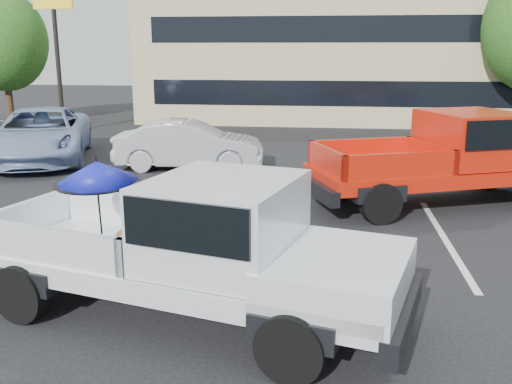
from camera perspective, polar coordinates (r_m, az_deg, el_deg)
ground at (r=8.98m, az=1.56°, el=-8.00°), size 90.00×90.00×0.00m
stripe_left at (r=11.47m, az=-12.56°, el=-3.37°), size 0.12×5.00×0.01m
stripe_right at (r=11.05m, az=18.34°, el=-4.43°), size 0.12×5.00×0.01m
motel_building at (r=29.30m, az=9.73°, el=13.58°), size 20.40×8.40×6.30m
motel_sign at (r=24.79m, az=-19.53°, el=16.28°), size 1.60×0.22×6.00m
tree_left at (r=29.29m, az=-23.95°, el=13.63°), size 3.96×3.96×6.02m
tree_back at (r=32.72m, az=16.86°, el=15.34°), size 4.68×4.68×7.11m
silver_pickup at (r=7.14m, az=-4.92°, el=-4.98°), size 6.00×3.37×2.06m
red_pickup at (r=13.47m, az=19.87°, el=3.61°), size 6.56×4.28×2.05m
silver_sedan at (r=16.60m, az=-6.68°, el=4.71°), size 4.35×1.86×1.39m
blue_suv at (r=18.89m, az=-20.75°, el=5.38°), size 4.45×6.38×1.62m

